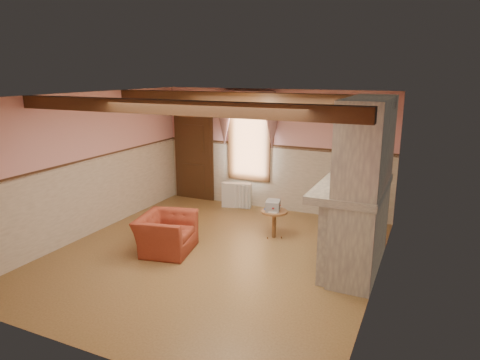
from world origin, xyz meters
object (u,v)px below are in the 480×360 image
at_px(armchair, 166,233).
at_px(side_table, 274,224).
at_px(mantel_clock, 361,168).
at_px(oil_lamp, 357,171).
at_px(bowl, 352,183).
at_px(radiator, 237,195).

relative_size(armchair, side_table, 1.89).
distance_m(side_table, mantel_clock, 2.00).
xyz_separation_m(side_table, oil_lamp, (1.56, -0.33, 1.29)).
bearing_deg(side_table, bowl, -25.81).
height_order(bowl, oil_lamp, oil_lamp).
relative_size(armchair, mantel_clock, 4.33).
xyz_separation_m(armchair, oil_lamp, (3.11, 1.11, 1.22)).
bearing_deg(armchair, side_table, -58.80).
bearing_deg(radiator, bowl, -49.18).
distance_m(radiator, mantel_clock, 3.53).
height_order(side_table, bowl, bowl).
height_order(mantel_clock, oil_lamp, oil_lamp).
xyz_separation_m(armchair, radiator, (0.06, 2.87, -0.04)).
xyz_separation_m(side_table, mantel_clock, (1.56, 0.14, 1.25)).
height_order(side_table, radiator, radiator).
bearing_deg(oil_lamp, armchair, -160.41).
relative_size(side_table, bowl, 1.79).
relative_size(armchair, oil_lamp, 3.71).
bearing_deg(side_table, mantel_clock, 5.15).
bearing_deg(mantel_clock, oil_lamp, -90.00).
bearing_deg(radiator, side_table, -57.49).
bearing_deg(armchair, mantel_clock, -74.75).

